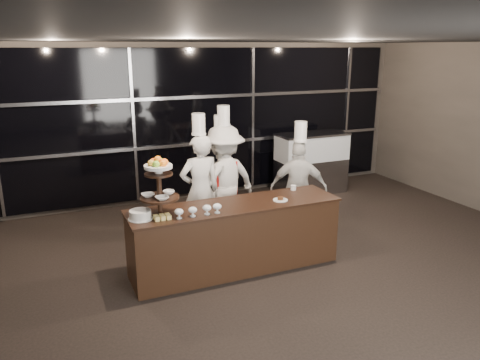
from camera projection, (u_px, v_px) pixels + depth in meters
name	position (u px, v px, depth m)	size (l,w,h in m)	color
room	(352.00, 194.00, 4.67)	(10.00, 10.00, 10.00)	black
window_wall	(196.00, 123.00, 9.02)	(8.60, 0.10, 2.80)	black
buffet_counter	(235.00, 236.00, 6.27)	(2.84, 0.74, 0.92)	black
display_stand	(159.00, 182.00, 5.64)	(0.48, 0.48, 0.74)	black
compotes	(199.00, 209.00, 5.71)	(0.60, 0.11, 0.12)	silver
layer_cake	(140.00, 215.00, 5.60)	(0.30, 0.30, 0.11)	white
pastry_squares	(162.00, 217.00, 5.60)	(0.20, 0.13, 0.05)	#F8DE79
small_plate	(280.00, 199.00, 6.29)	(0.20, 0.20, 0.05)	white
chef_cup	(293.00, 188.00, 6.75)	(0.08, 0.08, 0.07)	white
display_case	(311.00, 160.00, 9.54)	(1.44, 0.63, 1.24)	#A5A5AA
chef_a	(200.00, 189.00, 6.93)	(0.64, 0.44, 2.01)	silver
chef_b	(221.00, 184.00, 7.40)	(0.92, 0.79, 1.92)	silver
chef_c	(224.00, 180.00, 7.34)	(1.27, 0.92, 2.07)	silver
chef_d	(299.00, 187.00, 7.36)	(0.96, 0.76, 1.83)	silver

